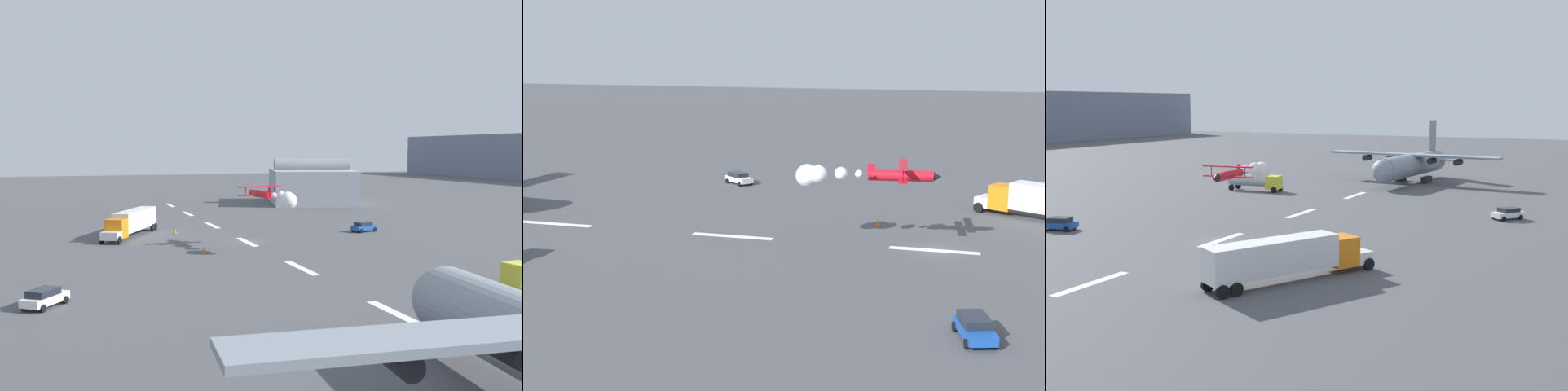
% 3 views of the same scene
% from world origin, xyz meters
% --- Properties ---
extents(ground_plane, '(440.00, 440.00, 0.00)m').
position_xyz_m(ground_plane, '(0.00, 0.00, 0.00)').
color(ground_plane, '#4C4C51').
rests_on(ground_plane, ground).
extents(runway_stripe_3, '(8.00, 0.90, 0.01)m').
position_xyz_m(runway_stripe_3, '(0.00, 0.00, 0.01)').
color(runway_stripe_3, white).
rests_on(runway_stripe_3, ground).
extents(runway_stripe_4, '(8.00, 0.90, 0.01)m').
position_xyz_m(runway_stripe_4, '(19.00, 0.00, 0.01)').
color(runway_stripe_4, white).
rests_on(runway_stripe_4, ground).
extents(runway_stripe_5, '(8.00, 0.90, 0.01)m').
position_xyz_m(runway_stripe_5, '(38.01, 0.00, 0.01)').
color(runway_stripe_5, white).
rests_on(runway_stripe_5, ground).
extents(stunt_biplane_red, '(12.79, 6.07, 2.35)m').
position_xyz_m(stunt_biplane_red, '(8.16, 1.47, 6.71)').
color(stunt_biplane_red, red).
extents(followme_car_yellow, '(4.31, 3.89, 1.52)m').
position_xyz_m(followme_car_yellow, '(26.99, -25.74, 0.81)').
color(followme_car_yellow, white).
rests_on(followme_car_yellow, ground).
extents(airport_staff_sedan, '(2.98, 4.49, 1.52)m').
position_xyz_m(airport_staff_sedan, '(-3.98, 20.20, 0.81)').
color(airport_staff_sedan, '#194CA5').
rests_on(airport_staff_sedan, ground).
extents(traffic_cone_far, '(0.44, 0.44, 0.75)m').
position_xyz_m(traffic_cone_far, '(6.20, -7.61, 0.38)').
color(traffic_cone_far, orange).
rests_on(traffic_cone_far, ground).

